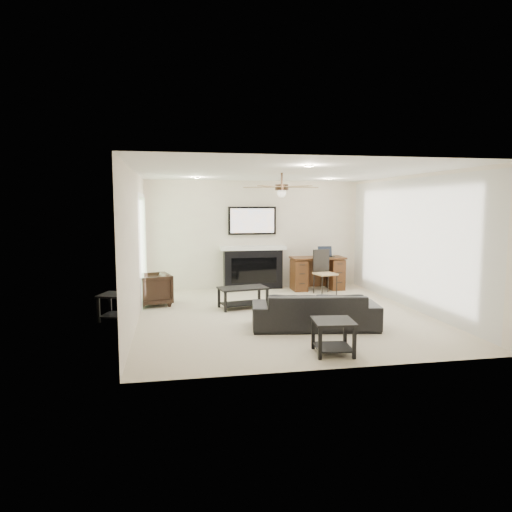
% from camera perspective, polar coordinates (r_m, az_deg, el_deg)
% --- Properties ---
extents(room_shell, '(5.50, 5.54, 2.52)m').
position_cam_1_polar(room_shell, '(8.09, 4.54, 4.55)').
color(room_shell, '#C2AF9C').
rests_on(room_shell, ground).
extents(sofa, '(2.06, 1.07, 0.57)m').
position_cam_1_polar(sofa, '(7.31, 7.35, -6.74)').
color(sofa, black).
rests_on(sofa, ground).
extents(armchair, '(0.83, 0.82, 0.63)m').
position_cam_1_polar(armchair, '(9.08, -12.88, -4.10)').
color(armchair, black).
rests_on(armchair, ground).
extents(coffee_table, '(0.97, 0.65, 0.40)m').
position_cam_1_polar(coffee_table, '(8.65, -1.65, -5.22)').
color(coffee_table, black).
rests_on(coffee_table, ground).
extents(end_table_near, '(0.57, 0.57, 0.45)m').
position_cam_1_polar(end_table_near, '(6.14, 9.61, -9.95)').
color(end_table_near, black).
rests_on(end_table_near, ground).
extents(end_table_left, '(0.63, 0.63, 0.45)m').
position_cam_1_polar(end_table_left, '(8.12, -17.07, -6.11)').
color(end_table_left, black).
rests_on(end_table_left, ground).
extents(fireplace_unit, '(1.52, 0.34, 1.91)m').
position_cam_1_polar(fireplace_unit, '(10.53, -0.37, 1.02)').
color(fireplace_unit, black).
rests_on(fireplace_unit, ground).
extents(desk, '(1.22, 0.56, 0.76)m').
position_cam_1_polar(desk, '(10.58, 7.68, -2.16)').
color(desk, '#3A210E').
rests_on(desk, ground).
extents(desk_chair, '(0.50, 0.51, 0.97)m').
position_cam_1_polar(desk_chair, '(10.05, 8.67, -2.02)').
color(desk_chair, black).
rests_on(desk_chair, ground).
extents(laptop, '(0.33, 0.24, 0.23)m').
position_cam_1_polar(laptop, '(10.56, 8.79, 0.52)').
color(laptop, black).
rests_on(laptop, desk).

